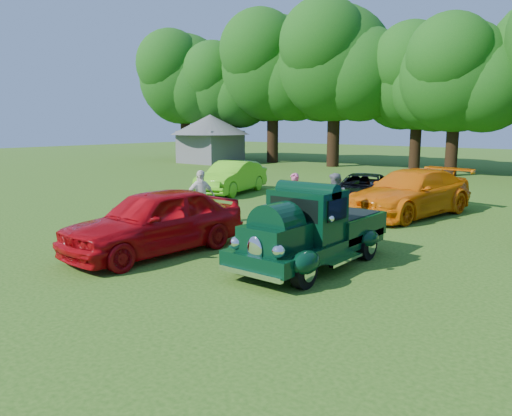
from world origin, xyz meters
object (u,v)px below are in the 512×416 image
Objects in this scene: red_convertible at (155,221)px; spectator_white at (200,197)px; back_car_orange at (410,193)px; gazebo at (210,133)px; spectator_grey at (335,201)px; hero_pickup at (312,232)px; back_car_lime at (232,177)px; back_car_black at (362,191)px; spectator_pink at (294,197)px.

spectator_white is at bearing 120.62° from red_convertible.
back_car_orange is 25.50m from gazebo.
hero_pickup is at bearing -53.37° from spectator_grey.
spectator_white is at bearing -136.82° from spectator_grey.
back_car_lime is at bearing 140.21° from hero_pickup.
spectator_grey is 0.27× the size of gazebo.
back_car_black is at bearing 119.92° from spectator_grey.
back_car_orange is at bearing -30.22° from gazebo.
spectator_pink is 25.34m from gazebo.
spectator_pink is 3.08m from spectator_white.
hero_pickup is at bearing -53.17° from back_car_lime.
back_car_orange is (-0.67, 7.42, 0.04)m from hero_pickup.
gazebo is at bearing 131.54° from back_car_black.
spectator_pink is (-0.51, -3.86, 0.15)m from back_car_black.
spectator_pink is (-2.58, -3.39, -0.00)m from back_car_orange.
gazebo is at bearing 156.16° from spectator_grey.
spectator_pink is at bearing -44.94° from back_car_lime.
back_car_orange is at bearing 75.19° from red_convertible.
back_car_black is 4.25m from spectator_grey.
back_car_black is at bearing 109.15° from hero_pickup.
red_convertible is 5.71m from spectator_grey.
spectator_white is (-5.30, 1.74, 0.11)m from hero_pickup.
hero_pickup is 0.70× the size of gazebo.
back_car_orange is at bearing -15.46° from back_car_lime.
spectator_pink is (-3.25, 4.03, 0.03)m from hero_pickup.
hero_pickup is 0.82× the size of back_car_orange.
spectator_grey reaches higher than spectator_pink.
spectator_grey is at bearing -4.75° from spectator_pink.
red_convertible is at bearing -134.52° from spectator_white.
gazebo is at bearing 134.61° from red_convertible.
hero_pickup reaches higher than back_car_lime.
spectator_white is (-1.68, 3.27, 0.06)m from red_convertible.
hero_pickup is at bearing -41.75° from gazebo.
back_car_lime is 0.81× the size of back_car_orange.
red_convertible reaches higher than spectator_pink.
back_car_lime is at bearing 167.07° from spectator_grey.
back_car_black is 23.50m from gazebo.
spectator_white reaches higher than back_car_black.
red_convertible reaches higher than back_car_lime.
red_convertible is at bearing -157.09° from hero_pickup.
back_car_black is 0.84× the size of back_car_orange.
back_car_lime is 2.57× the size of spectator_white.
hero_pickup is 3.93m from red_convertible.
spectator_white is at bearing -46.80° from gazebo.
spectator_pink is 0.93× the size of spectator_grey.
back_car_orange is at bearing -29.60° from back_car_black.
spectator_white reaches higher than spectator_pink.
hero_pickup is 0.97× the size of back_car_black.
hero_pickup is 2.82× the size of spectator_pink.
spectator_pink is at bearing -116.26° from back_car_orange.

